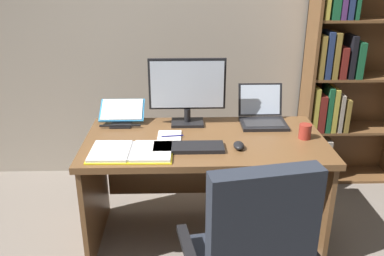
# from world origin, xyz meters

# --- Properties ---
(wall_back) EXTENTS (5.28, 0.12, 2.70)m
(wall_back) POSITION_xyz_m (0.00, 1.99, 1.35)
(wall_back) COLOR #A89E8E
(wall_back) RESTS_ON ground
(desk) EXTENTS (1.52, 0.78, 0.75)m
(desk) POSITION_xyz_m (-0.08, 0.99, 0.54)
(desk) COLOR brown
(desk) RESTS_ON ground
(bookshelf) EXTENTS (0.84, 0.31, 2.30)m
(bookshelf) POSITION_xyz_m (1.11, 1.76, 1.12)
(bookshelf) COLOR brown
(bookshelf) RESTS_ON ground
(monitor) EXTENTS (0.52, 0.16, 0.46)m
(monitor) POSITION_xyz_m (-0.19, 1.18, 0.98)
(monitor) COLOR black
(monitor) RESTS_ON desk
(laptop) EXTENTS (0.31, 0.32, 0.25)m
(laptop) POSITION_xyz_m (0.33, 1.18, 0.80)
(laptop) COLOR black
(laptop) RESTS_ON desk
(keyboard) EXTENTS (0.42, 0.15, 0.02)m
(keyboard) POSITION_xyz_m (-0.19, 0.76, 0.76)
(keyboard) COLOR black
(keyboard) RESTS_ON desk
(computer_mouse) EXTENTS (0.06, 0.10, 0.04)m
(computer_mouse) POSITION_xyz_m (0.11, 0.76, 0.77)
(computer_mouse) COLOR black
(computer_mouse) RESTS_ON desk
(reading_stand_with_book) EXTENTS (0.31, 0.25, 0.14)m
(reading_stand_with_book) POSITION_xyz_m (-0.64, 1.23, 0.82)
(reading_stand_with_book) COLOR black
(reading_stand_with_book) RESTS_ON desk
(open_binder) EXTENTS (0.49, 0.30, 0.02)m
(open_binder) POSITION_xyz_m (-0.52, 0.71, 0.76)
(open_binder) COLOR yellow
(open_binder) RESTS_ON desk
(notepad) EXTENTS (0.16, 0.21, 0.01)m
(notepad) POSITION_xyz_m (-0.31, 0.93, 0.75)
(notepad) COLOR white
(notepad) RESTS_ON desk
(pen) EXTENTS (0.14, 0.02, 0.01)m
(pen) POSITION_xyz_m (-0.29, 0.93, 0.76)
(pen) COLOR navy
(pen) RESTS_ON notepad
(coffee_mug) EXTENTS (0.08, 0.08, 0.09)m
(coffee_mug) POSITION_xyz_m (0.55, 0.90, 0.79)
(coffee_mug) COLOR maroon
(coffee_mug) RESTS_ON desk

